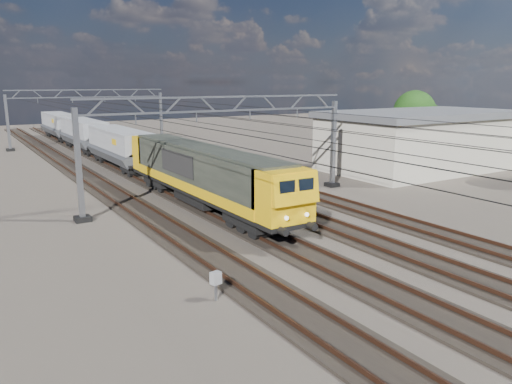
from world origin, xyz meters
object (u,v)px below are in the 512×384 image
catenary_gantry_mid (224,145)px  hopper_wagon_third (60,124)px  locomotive (203,172)px  trackside_cabinet (216,279)px  hopper_wagon_lead (120,145)px  catenary_gantry_far (90,115)px  industrial_shed (422,140)px  hopper_wagon_mid (84,132)px  tree_far (418,113)px

catenary_gantry_mid → hopper_wagon_third: catenary_gantry_mid is taller
locomotive → trackside_cabinet: locomotive is taller
catenary_gantry_mid → hopper_wagon_lead: (-2.00, 16.98, -1.67)m
catenary_gantry_far → hopper_wagon_third: catenary_gantry_far is taller
hopper_wagon_third → trackside_cabinet: hopper_wagon_third is taller
trackside_cabinet → industrial_shed: 33.84m
hopper_wagon_mid → industrial_shed: 37.78m
hopper_wagon_mid → locomotive: bearing=-90.0°
tree_far → catenary_gantry_far: bearing=139.2°
hopper_wagon_lead → industrial_shed: (24.00, -14.98, 0.49)m
catenary_gantry_mid → hopper_wagon_lead: size_ratio=1.53×
hopper_wagon_lead → catenary_gantry_mid: bearing=-83.3°
hopper_wagon_mid → hopper_wagon_third: size_ratio=1.00×
catenary_gantry_far → hopper_wagon_third: bearing=102.0°
catenary_gantry_mid → hopper_wagon_third: bearing=92.5°
locomotive → trackside_cabinet: (-5.85, -13.11, -1.48)m
industrial_shed → catenary_gantry_far: bearing=122.9°
locomotive → catenary_gantry_far: bearing=86.9°
locomotive → tree_far: (32.32, 10.51, 2.20)m
catenary_gantry_mid → locomotive: catenary_gantry_mid is taller
locomotive → trackside_cabinet: 14.43m
hopper_wagon_mid → trackside_cabinet: bearing=-97.4°
locomotive → hopper_wagon_lead: locomotive is taller
hopper_wagon_lead → catenary_gantry_far: bearing=84.0°
industrial_shed → locomotive: bearing=-173.5°
hopper_wagon_mid → hopper_wagon_third: (0.00, 14.20, 0.00)m
catenary_gantry_far → industrial_shed: bearing=-57.1°
hopper_wagon_lead → trackside_cabinet: hopper_wagon_lead is taller
catenary_gantry_far → trackside_cabinet: bearing=-99.0°
catenary_gantry_mid → hopper_wagon_mid: bearing=93.7°
trackside_cabinet → industrial_shed: industrial_shed is taller
catenary_gantry_far → hopper_wagon_mid: catenary_gantry_far is taller
hopper_wagon_lead → trackside_cabinet: 31.38m
catenary_gantry_far → trackside_cabinet: size_ratio=17.63×
catenary_gantry_mid → locomotive: size_ratio=0.94×
hopper_wagon_lead → industrial_shed: 28.29m
catenary_gantry_mid → hopper_wagon_lead: 17.18m
locomotive → hopper_wagon_lead: 17.70m
catenary_gantry_mid → locomotive: bearing=-160.2°
locomotive → hopper_wagon_third: bearing=90.0°
trackside_cabinet → tree_far: 45.03m
catenary_gantry_mid → industrial_shed: (22.00, 2.00, -1.18)m
catenary_gantry_mid → industrial_shed: size_ratio=1.07×
catenary_gantry_mid → industrial_shed: catenary_gantry_mid is taller
hopper_wagon_mid → industrial_shed: size_ratio=0.70×
locomotive → industrial_shed: bearing=6.5°
catenary_gantry_far → hopper_wagon_lead: catenary_gantry_far is taller
locomotive → hopper_wagon_mid: 31.90m
hopper_wagon_lead → hopper_wagon_mid: bearing=90.0°
industrial_shed → catenary_gantry_mid: bearing=-174.8°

